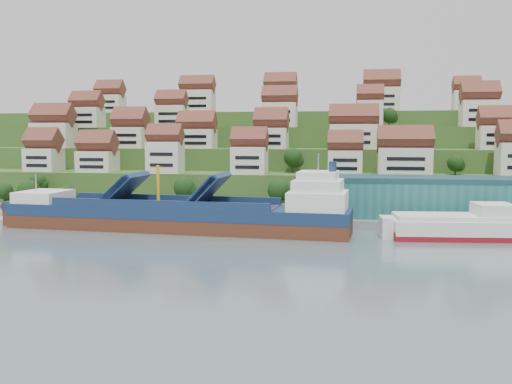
# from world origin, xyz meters

# --- Properties ---
(ground) EXTENTS (300.00, 300.00, 0.00)m
(ground) POSITION_xyz_m (0.00, 0.00, 0.00)
(ground) COLOR slate
(ground) RESTS_ON ground
(quay) EXTENTS (180.00, 14.00, 2.20)m
(quay) POSITION_xyz_m (20.00, 15.00, 1.10)
(quay) COLOR gray
(quay) RESTS_ON ground
(pebble_beach) EXTENTS (45.00, 20.00, 1.00)m
(pebble_beach) POSITION_xyz_m (-58.00, 12.00, 0.50)
(pebble_beach) COLOR gray
(pebble_beach) RESTS_ON ground
(hillside) EXTENTS (260.00, 128.00, 31.00)m
(hillside) POSITION_xyz_m (0.00, 103.55, 10.66)
(hillside) COLOR #2D4C1E
(hillside) RESTS_ON ground
(hillside_village) EXTENTS (159.32, 63.37, 28.73)m
(hillside_village) POSITION_xyz_m (-0.38, 60.49, 24.29)
(hillside_village) COLOR silver
(hillside_village) RESTS_ON ground
(hillside_trees) EXTENTS (131.82, 62.31, 29.69)m
(hillside_trees) POSITION_xyz_m (-20.28, 37.38, 13.20)
(hillside_trees) COLOR #193A13
(hillside_trees) RESTS_ON ground
(warehouse) EXTENTS (60.00, 15.00, 10.00)m
(warehouse) POSITION_xyz_m (52.00, 17.00, 7.20)
(warehouse) COLOR #276968
(warehouse) RESTS_ON quay
(flagpole) EXTENTS (1.28, 0.16, 8.00)m
(flagpole) POSITION_xyz_m (18.11, 10.00, 6.88)
(flagpole) COLOR gray
(flagpole) RESTS_ON quay
(beach_huts) EXTENTS (14.40, 3.70, 2.20)m
(beach_huts) POSITION_xyz_m (-60.00, 10.75, 2.10)
(beach_huts) COLOR white
(beach_huts) RESTS_ON pebble_beach
(cargo_ship) EXTENTS (82.99, 17.69, 18.33)m
(cargo_ship) POSITION_xyz_m (-11.00, 0.11, 3.45)
(cargo_ship) COLOR #542A19
(cargo_ship) RESTS_ON ground
(second_ship) EXTENTS (29.89, 13.76, 8.38)m
(second_ship) POSITION_xyz_m (51.55, 0.51, 2.53)
(second_ship) COLOR maroon
(second_ship) RESTS_ON ground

